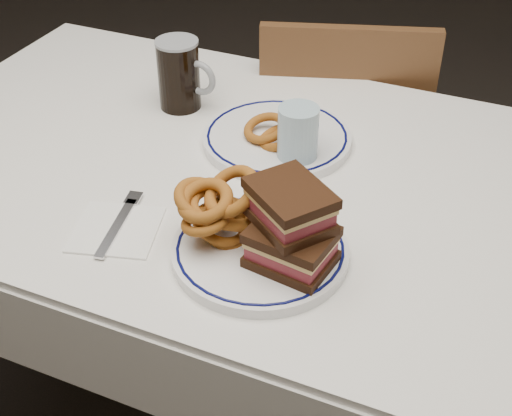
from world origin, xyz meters
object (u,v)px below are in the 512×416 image
at_px(main_plate, 260,250).
at_px(beer_mug, 180,74).
at_px(chair_far, 339,153).
at_px(reuben_sandwich, 291,227).
at_px(far_plate, 277,138).

xyz_separation_m(main_plate, beer_mug, (-0.34, 0.38, 0.06)).
bearing_deg(beer_mug, main_plate, -47.92).
height_order(chair_far, main_plate, chair_far).
bearing_deg(reuben_sandwich, beer_mug, 135.53).
xyz_separation_m(main_plate, reuben_sandwich, (0.05, -0.01, 0.07)).
relative_size(chair_far, main_plate, 3.12).
bearing_deg(chair_far, beer_mug, -122.83).
bearing_deg(reuben_sandwich, chair_far, 101.05).
distance_m(reuben_sandwich, far_plate, 0.37).
bearing_deg(far_plate, main_plate, -72.35).
distance_m(chair_far, far_plate, 0.52).
bearing_deg(reuben_sandwich, main_plate, 170.74).
bearing_deg(main_plate, reuben_sandwich, -9.26).
height_order(reuben_sandwich, beer_mug, beer_mug).
distance_m(chair_far, reuben_sandwich, 0.86).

